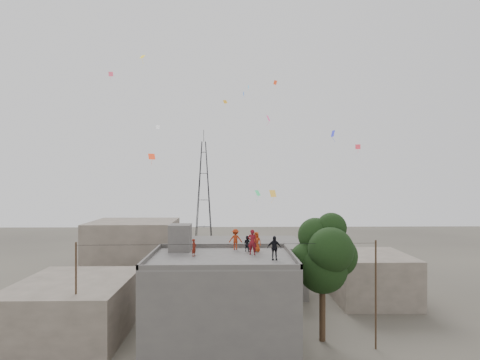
% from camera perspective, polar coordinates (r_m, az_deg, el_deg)
% --- Properties ---
extents(ground, '(140.00, 140.00, 0.00)m').
position_cam_1_polar(ground, '(30.24, -2.66, -22.32)').
color(ground, '#403C35').
rests_on(ground, ground).
extents(main_building, '(10.00, 8.00, 6.10)m').
position_cam_1_polar(main_building, '(29.22, -2.66, -16.78)').
color(main_building, '#524F4D').
rests_on(main_building, ground).
extents(parapet, '(10.00, 8.00, 0.30)m').
position_cam_1_polar(parapet, '(28.46, -2.66, -10.60)').
color(parapet, '#524F4D').
rests_on(parapet, main_building).
extents(stair_head_box, '(1.60, 1.80, 2.00)m').
position_cam_1_polar(stair_head_box, '(31.13, -8.49, -8.10)').
color(stair_head_box, '#524F4D').
rests_on(stair_head_box, main_building).
extents(neighbor_west, '(8.00, 10.00, 4.00)m').
position_cam_1_polar(neighbor_west, '(33.54, -22.55, -16.43)').
color(neighbor_west, '#645B4F').
rests_on(neighbor_west, ground).
extents(neighbor_north, '(12.00, 9.00, 5.00)m').
position_cam_1_polar(neighbor_north, '(42.94, 0.55, -12.08)').
color(neighbor_north, '#524F4D').
rests_on(neighbor_north, ground).
extents(neighbor_northwest, '(9.00, 8.00, 7.00)m').
position_cam_1_polar(neighbor_northwest, '(45.95, -14.90, -10.01)').
color(neighbor_northwest, '#645B4F').
rests_on(neighbor_northwest, ground).
extents(neighbor_east, '(7.00, 8.00, 4.40)m').
position_cam_1_polar(neighbor_east, '(41.29, 18.08, -12.99)').
color(neighbor_east, '#645B4F').
rests_on(neighbor_east, ground).
extents(tree, '(4.90, 4.60, 9.10)m').
position_cam_1_polar(tree, '(29.82, 11.91, -10.40)').
color(tree, black).
rests_on(tree, ground).
extents(utility_line, '(20.12, 0.62, 7.40)m').
position_cam_1_polar(utility_line, '(27.79, -1.65, -15.99)').
color(utility_line, black).
rests_on(utility_line, ground).
extents(transmission_tower, '(2.97, 2.97, 20.01)m').
position_cam_1_polar(transmission_tower, '(68.17, -5.18, -2.03)').
color(transmission_tower, black).
rests_on(transmission_tower, ground).
extents(person_red_adult, '(0.73, 0.56, 1.82)m').
position_cam_1_polar(person_red_adult, '(29.23, 1.76, -8.81)').
color(person_red_adult, maroon).
rests_on(person_red_adult, main_building).
extents(person_orange_child, '(0.84, 0.69, 1.49)m').
position_cam_1_polar(person_orange_child, '(30.38, 2.35, -8.78)').
color(person_orange_child, '#B53D14').
rests_on(person_orange_child, main_building).
extents(person_dark_child, '(0.73, 0.70, 1.19)m').
position_cam_1_polar(person_dark_child, '(30.50, 1.03, -9.04)').
color(person_dark_child, black).
rests_on(person_dark_child, main_building).
extents(person_dark_adult, '(0.95, 0.41, 1.61)m').
position_cam_1_polar(person_dark_adult, '(27.44, 4.89, -9.61)').
color(person_dark_adult, black).
rests_on(person_dark_adult, main_building).
extents(person_orange_adult, '(1.06, 0.64, 1.59)m').
position_cam_1_polar(person_orange_adult, '(31.32, -0.64, -8.43)').
color(person_orange_adult, '#9F2E12').
rests_on(person_orange_adult, main_building).
extents(person_red_child, '(0.45, 0.52, 1.22)m').
position_cam_1_polar(person_red_child, '(28.87, -6.55, -9.52)').
color(person_red_child, maroon).
rests_on(person_red_child, main_building).
extents(kites, '(21.93, 14.27, 11.62)m').
position_cam_1_polar(kites, '(35.74, 0.50, 7.60)').
color(kites, '#F93F1A').
rests_on(kites, ground).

